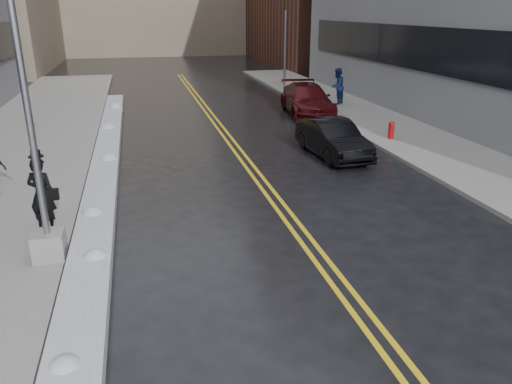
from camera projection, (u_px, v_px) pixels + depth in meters
ground at (215, 292)px, 9.83m from camera, size 160.00×160.00×0.00m
sidewalk_west at (11, 164)px, 17.68m from camera, size 5.50×50.00×0.15m
sidewalk_east at (412, 139)px, 21.10m from camera, size 4.00×50.00×0.15m
lane_line_left at (235, 152)px, 19.46m from camera, size 0.12×50.00×0.01m
lane_line_right at (242, 151)px, 19.53m from camera, size 0.12×50.00×0.01m
snow_ridge at (104, 172)px, 16.54m from camera, size 0.90×30.00×0.34m
lamppost at (34, 152)px, 10.06m from camera, size 0.65×0.65×7.62m
fire_hydrant at (391, 129)px, 20.72m from camera, size 0.26×0.26×0.73m
traffic_signal at (285, 39)px, 32.40m from camera, size 0.16×0.20×6.00m
pedestrian_fedora at (42, 195)px, 11.88m from camera, size 0.80×0.67×1.87m
pedestrian_east at (337, 86)px, 28.04m from camera, size 1.24×1.22×2.01m
car_black at (333, 138)px, 18.67m from camera, size 1.73×4.25×1.37m
car_maroon at (307, 100)px, 26.10m from camera, size 2.78×5.60×1.56m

